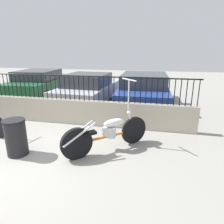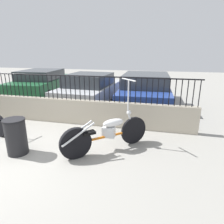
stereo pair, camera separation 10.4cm
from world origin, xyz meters
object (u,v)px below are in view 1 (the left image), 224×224
trash_bin (16,137)px  car_silver (89,88)px  motorcycle_orange (104,134)px  car_green (41,84)px  car_blue (144,90)px

trash_bin → car_silver: car_silver is taller
motorcycle_orange → car_silver: 4.42m
car_green → car_blue: (4.91, -0.45, -0.01)m
motorcycle_orange → trash_bin: size_ratio=2.05×
motorcycle_orange → trash_bin: 1.90m
trash_bin → car_silver: bearing=89.0°
motorcycle_orange → car_green: bearing=90.8°
car_silver → motorcycle_orange: bearing=-154.2°
car_blue → motorcycle_orange: bearing=169.7°
car_green → car_silver: 2.63m
car_silver → car_blue: car_blue is taller
car_green → car_blue: size_ratio=0.98×
motorcycle_orange → car_green: 6.29m
car_blue → trash_bin: bearing=150.6°
car_green → car_silver: size_ratio=1.06×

